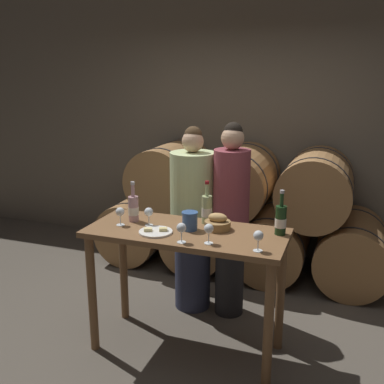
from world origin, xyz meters
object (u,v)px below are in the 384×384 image
(wine_glass_left, at_px, (149,213))
(wine_glass_far_left, at_px, (120,212))
(wine_bottle_rose, at_px, (134,208))
(wine_glass_center, at_px, (181,229))
(cheese_plate, at_px, (156,232))
(wine_glass_far_right, at_px, (258,236))
(wine_bottle_red, at_px, (281,220))
(wine_glass_right, at_px, (209,229))
(bread_basket, at_px, (218,223))
(wine_bottle_white, at_px, (207,209))
(blue_crock, at_px, (190,220))
(person_right, at_px, (231,219))
(tasting_table, at_px, (186,252))
(person_left, at_px, (193,220))

(wine_glass_left, bearing_deg, wine_glass_far_left, -161.46)
(wine_bottle_rose, bearing_deg, wine_glass_center, -30.35)
(cheese_plate, height_order, wine_glass_left, wine_glass_left)
(wine_glass_left, height_order, wine_glass_far_right, same)
(cheese_plate, distance_m, wine_glass_far_right, 0.74)
(wine_bottle_red, bearing_deg, wine_glass_left, -171.52)
(wine_glass_far_left, bearing_deg, wine_glass_right, -10.08)
(wine_glass_right, bearing_deg, wine_bottle_rose, 159.79)
(bread_basket, xyz_separation_m, wine_glass_center, (-0.15, -0.33, 0.05))
(wine_glass_left, bearing_deg, wine_glass_center, -34.52)
(wine_glass_far_left, bearing_deg, wine_glass_left, 18.54)
(wine_bottle_white, xyz_separation_m, wine_glass_far_left, (-0.58, -0.26, -0.01))
(wine_bottle_red, height_order, wine_glass_far_left, wine_bottle_red)
(wine_bottle_red, relative_size, blue_crock, 2.38)
(wine_bottle_red, xyz_separation_m, wine_glass_left, (-0.93, -0.14, -0.01))
(wine_glass_far_left, relative_size, wine_glass_center, 1.00)
(blue_crock, relative_size, wine_glass_center, 0.98)
(person_right, height_order, wine_glass_right, person_right)
(tasting_table, relative_size, wine_glass_right, 10.50)
(blue_crock, bearing_deg, wine_glass_left, -177.70)
(person_right, height_order, wine_glass_far_right, person_right)
(wine_bottle_white, xyz_separation_m, wine_glass_center, (-0.03, -0.43, -0.01))
(blue_crock, height_order, wine_glass_far_right, wine_glass_far_right)
(bread_basket, bearing_deg, wine_glass_center, -114.54)
(person_left, xyz_separation_m, blue_crock, (0.19, -0.60, 0.21))
(wine_bottle_rose, height_order, wine_glass_far_left, wine_bottle_rose)
(person_right, height_order, wine_bottle_rose, person_right)
(wine_glass_far_left, bearing_deg, wine_glass_far_right, -7.89)
(wine_glass_left, xyz_separation_m, wine_glass_right, (0.52, -0.19, 0.00))
(wine_bottle_white, bearing_deg, wine_bottle_red, -5.44)
(tasting_table, xyz_separation_m, wine_glass_center, (0.05, -0.23, 0.26))
(wine_glass_left, xyz_separation_m, wine_glass_center, (0.34, -0.24, 0.00))
(wine_bottle_white, relative_size, wine_bottle_rose, 1.06)
(blue_crock, height_order, bread_basket, blue_crock)
(wine_glass_right, bearing_deg, person_right, 94.72)
(blue_crock, bearing_deg, wine_glass_far_right, -22.71)
(blue_crock, bearing_deg, wine_bottle_white, 69.09)
(wine_bottle_red, bearing_deg, cheese_plate, -161.99)
(person_left, xyz_separation_m, wine_glass_far_right, (0.73, -0.83, 0.24))
(wine_glass_far_right, bearing_deg, person_right, 115.51)
(wine_bottle_red, distance_m, wine_bottle_white, 0.55)
(bread_basket, distance_m, cheese_plate, 0.44)
(tasting_table, xyz_separation_m, wine_glass_right, (0.22, -0.18, 0.26))
(tasting_table, xyz_separation_m, wine_glass_far_right, (0.55, -0.20, 0.26))
(blue_crock, relative_size, wine_glass_far_right, 0.98)
(person_left, bearing_deg, wine_glass_far_left, -114.73)
(person_left, relative_size, wine_glass_far_left, 11.86)
(wine_bottle_white, height_order, wine_glass_far_left, wine_bottle_white)
(person_left, relative_size, wine_bottle_white, 4.99)
(wine_glass_center, distance_m, wine_glass_far_right, 0.50)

